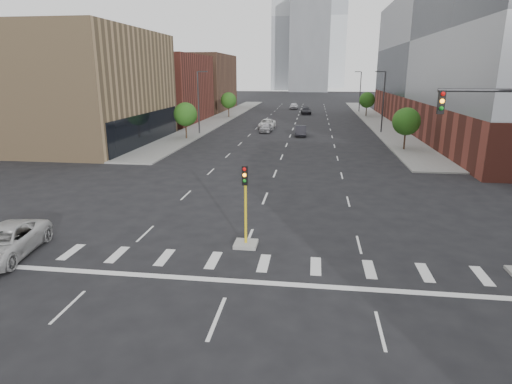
% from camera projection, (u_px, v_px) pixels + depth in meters
% --- Properties ---
extents(ground, '(400.00, 400.00, 0.00)m').
position_uv_depth(ground, '(203.00, 351.00, 14.19)').
color(ground, black).
rests_on(ground, ground).
extents(sidewalk_left_far, '(5.00, 92.00, 0.15)m').
position_uv_depth(sidewalk_left_far, '(223.00, 117.00, 86.70)').
color(sidewalk_left_far, gray).
rests_on(sidewalk_left_far, ground).
extents(sidewalk_right_far, '(5.00, 92.00, 0.15)m').
position_uv_depth(sidewalk_right_far, '(375.00, 119.00, 82.83)').
color(sidewalk_right_far, gray).
rests_on(sidewalk_right_far, ground).
extents(building_left_mid, '(20.00, 24.00, 14.00)m').
position_uv_depth(building_left_mid, '(69.00, 88.00, 54.00)').
color(building_left_mid, '#9B7C57').
rests_on(building_left_mid, ground).
extents(building_left_far_a, '(20.00, 22.00, 12.00)m').
position_uv_depth(building_left_far_a, '(147.00, 88.00, 79.08)').
color(building_left_far_a, brown).
rests_on(building_left_far_a, ground).
extents(building_left_far_b, '(20.00, 24.00, 13.00)m').
position_uv_depth(building_left_far_b, '(187.00, 82.00, 103.75)').
color(building_left_far_b, brown).
rests_on(building_left_far_b, ground).
extents(building_right_main, '(24.00, 70.00, 22.00)m').
position_uv_depth(building_right_main, '(490.00, 58.00, 64.65)').
color(building_right_main, brown).
rests_on(building_right_main, ground).
extents(tower_left, '(22.00, 22.00, 70.00)m').
position_uv_depth(tower_left, '(295.00, 18.00, 215.63)').
color(tower_left, '#B2B7BC').
rests_on(tower_left, ground).
extents(tower_right, '(20.00, 20.00, 80.00)m').
position_uv_depth(tower_right, '(329.00, 17.00, 250.11)').
color(tower_right, '#B2B7BC').
rests_on(tower_right, ground).
extents(tower_mid, '(18.00, 18.00, 44.00)m').
position_uv_depth(tower_mid, '(310.00, 43.00, 199.03)').
color(tower_mid, slate).
rests_on(tower_mid, ground).
extents(median_traffic_signal, '(1.20, 1.20, 4.40)m').
position_uv_depth(median_traffic_signal, '(246.00, 229.00, 22.48)').
color(median_traffic_signal, '#999993').
rests_on(median_traffic_signal, ground).
extents(streetlight_right_a, '(1.60, 0.22, 9.07)m').
position_uv_depth(streetlight_right_a, '(383.00, 99.00, 63.58)').
color(streetlight_right_a, '#2D2D30').
rests_on(streetlight_right_a, ground).
extents(streetlight_right_b, '(1.60, 0.22, 9.07)m').
position_uv_depth(streetlight_right_b, '(360.00, 90.00, 96.97)').
color(streetlight_right_b, '#2D2D30').
rests_on(streetlight_right_b, ground).
extents(streetlight_left, '(1.60, 0.22, 9.07)m').
position_uv_depth(streetlight_left, '(199.00, 100.00, 62.26)').
color(streetlight_left, '#2D2D30').
rests_on(streetlight_left, ground).
extents(tree_left_near, '(3.20, 3.20, 4.85)m').
position_uv_depth(tree_left_near, '(185.00, 114.00, 58.01)').
color(tree_left_near, '#382619').
rests_on(tree_left_near, ground).
extents(tree_left_far, '(3.20, 3.20, 4.85)m').
position_uv_depth(tree_left_far, '(229.00, 100.00, 86.63)').
color(tree_left_far, '#382619').
rests_on(tree_left_far, ground).
extents(tree_right_near, '(3.20, 3.20, 4.85)m').
position_uv_depth(tree_right_near, '(406.00, 121.00, 49.63)').
color(tree_right_near, '#382619').
rests_on(tree_right_near, ground).
extents(tree_right_far, '(3.20, 3.20, 4.85)m').
position_uv_depth(tree_right_far, '(367.00, 100.00, 87.79)').
color(tree_right_far, '#382619').
rests_on(tree_right_far, ground).
extents(car_near_left, '(1.84, 4.19, 1.40)m').
position_uv_depth(car_near_left, '(266.00, 128.00, 65.57)').
color(car_near_left, '#A3A3A7').
rests_on(car_near_left, ground).
extents(car_mid_right, '(1.69, 4.49, 1.46)m').
position_uv_depth(car_mid_right, '(301.00, 131.00, 61.87)').
color(car_mid_right, '#232228').
rests_on(car_mid_right, ground).
extents(car_far_left, '(2.47, 5.30, 1.47)m').
position_uv_depth(car_far_left, '(267.00, 124.00, 70.16)').
color(car_far_left, white).
rests_on(car_far_left, ground).
extents(car_deep_right, '(2.50, 5.17, 1.45)m').
position_uv_depth(car_deep_right, '(306.00, 111.00, 93.33)').
color(car_deep_right, black).
rests_on(car_deep_right, ground).
extents(car_distant, '(1.96, 4.65, 1.57)m').
position_uv_depth(car_distant, '(294.00, 106.00, 106.51)').
color(car_distant, silver).
rests_on(car_distant, ground).
extents(parked_minivan, '(3.31, 5.91, 1.56)m').
position_uv_depth(parked_minivan, '(4.00, 242.00, 21.21)').
color(parked_minivan, '#B4B4B4').
rests_on(parked_minivan, ground).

